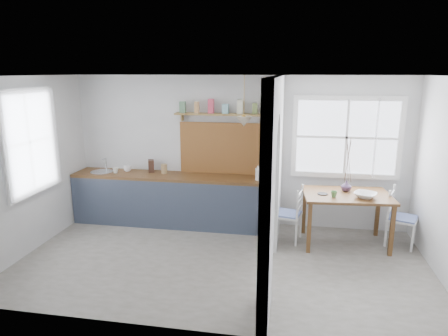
% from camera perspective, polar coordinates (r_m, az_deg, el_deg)
% --- Properties ---
extents(floor, '(5.80, 3.20, 0.01)m').
position_cam_1_polar(floor, '(5.89, -0.31, -13.20)').
color(floor, gray).
rests_on(floor, ground).
extents(ceiling, '(5.80, 3.20, 0.01)m').
position_cam_1_polar(ceiling, '(5.25, -0.35, 13.01)').
color(ceiling, silver).
rests_on(ceiling, walls).
extents(walls, '(5.81, 3.21, 2.60)m').
position_cam_1_polar(walls, '(5.42, -0.33, -0.85)').
color(walls, silver).
rests_on(walls, floor).
extents(partition, '(0.12, 3.20, 2.60)m').
position_cam_1_polar(partition, '(5.37, 7.16, 0.55)').
color(partition, silver).
rests_on(partition, floor).
extents(kitchen_window, '(0.10, 1.16, 1.50)m').
position_cam_1_polar(kitchen_window, '(6.50, -26.13, 3.32)').
color(kitchen_window, white).
rests_on(kitchen_window, walls).
extents(nook_window, '(1.76, 0.10, 1.30)m').
position_cam_1_polar(nook_window, '(6.86, 17.09, 4.18)').
color(nook_window, white).
rests_on(nook_window, walls).
extents(counter, '(3.50, 0.60, 0.90)m').
position_cam_1_polar(counter, '(7.16, -7.35, -4.37)').
color(counter, brown).
rests_on(counter, floor).
extents(sink, '(0.40, 0.40, 0.02)m').
position_cam_1_polar(sink, '(7.50, -17.04, -0.59)').
color(sink, silver).
rests_on(sink, counter).
extents(backsplash, '(1.65, 0.03, 0.90)m').
position_cam_1_polar(backsplash, '(6.96, 0.33, 2.82)').
color(backsplash, brown).
rests_on(backsplash, walls).
extents(shelf, '(1.75, 0.20, 0.21)m').
position_cam_1_polar(shelf, '(6.79, 0.22, 8.10)').
color(shelf, '#B08947').
rests_on(shelf, walls).
extents(pendant_lamp, '(0.26, 0.26, 0.16)m').
position_cam_1_polar(pendant_lamp, '(6.41, 2.84, 6.66)').
color(pendant_lamp, beige).
rests_on(pendant_lamp, ceiling).
extents(utensil_rail, '(0.02, 0.50, 0.02)m').
position_cam_1_polar(utensil_rail, '(6.19, 6.73, 2.31)').
color(utensil_rail, silver).
rests_on(utensil_rail, partition).
extents(dining_table, '(1.38, 0.98, 0.82)m').
position_cam_1_polar(dining_table, '(6.57, 16.92, -6.98)').
color(dining_table, brown).
rests_on(dining_table, floor).
extents(chair_left, '(0.49, 0.49, 0.90)m').
position_cam_1_polar(chair_left, '(6.48, 9.06, -6.43)').
color(chair_left, white).
rests_on(chair_left, floor).
extents(chair_right, '(0.54, 0.54, 0.91)m').
position_cam_1_polar(chair_right, '(6.81, 24.16, -6.48)').
color(chair_right, white).
rests_on(chair_right, floor).
extents(kettle, '(0.23, 0.20, 0.23)m').
position_cam_1_polar(kettle, '(6.64, 5.12, -0.72)').
color(kettle, white).
rests_on(kettle, counter).
extents(mug_a, '(0.10, 0.10, 0.10)m').
position_cam_1_polar(mug_a, '(7.33, -15.23, -0.33)').
color(mug_a, white).
rests_on(mug_a, counter).
extents(mug_b, '(0.16, 0.16, 0.11)m').
position_cam_1_polar(mug_b, '(7.39, -13.63, -0.08)').
color(mug_b, white).
rests_on(mug_b, counter).
extents(knife_block, '(0.14, 0.17, 0.22)m').
position_cam_1_polar(knife_block, '(7.26, -10.37, 0.29)').
color(knife_block, '#41261C').
rests_on(knife_block, counter).
extents(jar, '(0.12, 0.12, 0.17)m').
position_cam_1_polar(jar, '(7.10, -8.54, -0.13)').
color(jar, tan).
rests_on(jar, counter).
extents(towel_magenta, '(0.02, 0.03, 0.61)m').
position_cam_1_polar(towel_magenta, '(6.59, 6.22, -7.64)').
color(towel_magenta, '#D32E5C').
rests_on(towel_magenta, counter).
extents(towel_orange, '(0.02, 0.03, 0.54)m').
position_cam_1_polar(towel_orange, '(6.56, 6.19, -7.96)').
color(towel_orange, orange).
rests_on(towel_orange, counter).
extents(bowl, '(0.43, 0.43, 0.08)m').
position_cam_1_polar(bowl, '(6.33, 19.53, -3.67)').
color(bowl, white).
rests_on(bowl, dining_table).
extents(table_cup, '(0.10, 0.10, 0.09)m').
position_cam_1_polar(table_cup, '(6.22, 15.43, -3.61)').
color(table_cup, '#538E4B').
rests_on(table_cup, dining_table).
extents(plate, '(0.19, 0.19, 0.01)m').
position_cam_1_polar(plate, '(6.33, 13.91, -3.59)').
color(plate, black).
rests_on(plate, dining_table).
extents(vase, '(0.17, 0.17, 0.17)m').
position_cam_1_polar(vase, '(6.57, 17.07, -2.46)').
color(vase, '#493457').
rests_on(vase, dining_table).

